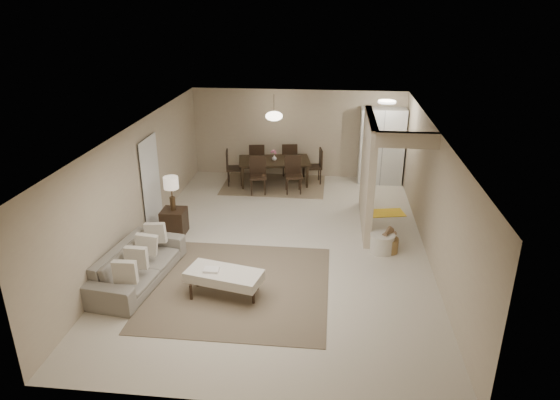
# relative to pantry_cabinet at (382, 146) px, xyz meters

# --- Properties ---
(floor) EXTENTS (9.00, 9.00, 0.00)m
(floor) POSITION_rel_pantry_cabinet_xyz_m (-2.35, -4.15, -1.05)
(floor) COLOR beige
(floor) RESTS_ON ground
(ceiling) EXTENTS (9.00, 9.00, 0.00)m
(ceiling) POSITION_rel_pantry_cabinet_xyz_m (-2.35, -4.15, 1.45)
(ceiling) COLOR white
(ceiling) RESTS_ON back_wall
(back_wall) EXTENTS (6.00, 0.00, 6.00)m
(back_wall) POSITION_rel_pantry_cabinet_xyz_m (-2.35, 0.35, 0.20)
(back_wall) COLOR tan
(back_wall) RESTS_ON floor
(left_wall) EXTENTS (0.00, 9.00, 9.00)m
(left_wall) POSITION_rel_pantry_cabinet_xyz_m (-5.35, -4.15, 0.20)
(left_wall) COLOR tan
(left_wall) RESTS_ON floor
(right_wall) EXTENTS (0.00, 9.00, 9.00)m
(right_wall) POSITION_rel_pantry_cabinet_xyz_m (0.65, -4.15, 0.20)
(right_wall) COLOR tan
(right_wall) RESTS_ON floor
(partition) EXTENTS (0.15, 2.50, 2.50)m
(partition) POSITION_rel_pantry_cabinet_xyz_m (-0.55, -2.90, 0.20)
(partition) COLOR tan
(partition) RESTS_ON floor
(doorway) EXTENTS (0.04, 0.90, 2.04)m
(doorway) POSITION_rel_pantry_cabinet_xyz_m (-5.32, -3.55, -0.03)
(doorway) COLOR black
(doorway) RESTS_ON floor
(pantry_cabinet) EXTENTS (1.20, 0.55, 2.10)m
(pantry_cabinet) POSITION_rel_pantry_cabinet_xyz_m (0.00, 0.00, 0.00)
(pantry_cabinet) COLOR silver
(pantry_cabinet) RESTS_ON floor
(flush_light) EXTENTS (0.44, 0.44, 0.05)m
(flush_light) POSITION_rel_pantry_cabinet_xyz_m (-0.05, -0.95, 1.41)
(flush_light) COLOR white
(flush_light) RESTS_ON ceiling
(living_rug) EXTENTS (3.20, 3.20, 0.01)m
(living_rug) POSITION_rel_pantry_cabinet_xyz_m (-2.93, -5.87, -1.04)
(living_rug) COLOR brown
(living_rug) RESTS_ON floor
(sofa) EXTENTS (2.38, 1.18, 0.67)m
(sofa) POSITION_rel_pantry_cabinet_xyz_m (-4.80, -5.87, -0.72)
(sofa) COLOR gray
(sofa) RESTS_ON floor
(ottoman_bench) EXTENTS (1.40, 0.87, 0.47)m
(ottoman_bench) POSITION_rel_pantry_cabinet_xyz_m (-3.13, -6.17, -0.67)
(ottoman_bench) COLOR beige
(ottoman_bench) RESTS_ON living_rug
(side_table) EXTENTS (0.51, 0.51, 0.56)m
(side_table) POSITION_rel_pantry_cabinet_xyz_m (-4.75, -3.85, -0.77)
(side_table) COLOR black
(side_table) RESTS_ON floor
(table_lamp) EXTENTS (0.32, 0.32, 0.76)m
(table_lamp) POSITION_rel_pantry_cabinet_xyz_m (-4.75, -3.85, 0.07)
(table_lamp) COLOR #46321E
(table_lamp) RESTS_ON side_table
(round_pouf) EXTENTS (0.50, 0.50, 0.39)m
(round_pouf) POSITION_rel_pantry_cabinet_xyz_m (-0.26, -4.25, -0.85)
(round_pouf) COLOR beige
(round_pouf) RESTS_ON floor
(wicker_basket) EXTENTS (0.43, 0.43, 0.31)m
(wicker_basket) POSITION_rel_pantry_cabinet_xyz_m (-0.11, -4.23, -0.90)
(wicker_basket) COLOR olive
(wicker_basket) RESTS_ON floor
(dining_rug) EXTENTS (2.80, 2.10, 0.01)m
(dining_rug) POSITION_rel_pantry_cabinet_xyz_m (-2.94, -0.45, -1.04)
(dining_rug) COLOR #7B664C
(dining_rug) RESTS_ON floor
(dining_table) EXTENTS (2.10, 1.40, 0.68)m
(dining_table) POSITION_rel_pantry_cabinet_xyz_m (-2.94, -0.45, -0.71)
(dining_table) COLOR black
(dining_table) RESTS_ON dining_rug
(dining_chairs) EXTENTS (2.67, 2.11, 0.98)m
(dining_chairs) POSITION_rel_pantry_cabinet_xyz_m (-2.94, -0.45, -0.56)
(dining_chairs) COLOR black
(dining_chairs) RESTS_ON dining_rug
(vase) EXTENTS (0.17, 0.17, 0.14)m
(vase) POSITION_rel_pantry_cabinet_xyz_m (-2.94, -0.45, -0.29)
(vase) COLOR white
(vase) RESTS_ON dining_table
(yellow_mat) EXTENTS (0.92, 0.67, 0.01)m
(yellow_mat) POSITION_rel_pantry_cabinet_xyz_m (0.03, -2.22, -1.04)
(yellow_mat) COLOR yellow
(yellow_mat) RESTS_ON floor
(pendant_light) EXTENTS (0.46, 0.46, 0.71)m
(pendant_light) POSITION_rel_pantry_cabinet_xyz_m (-2.94, -0.45, 0.87)
(pendant_light) COLOR #46321E
(pendant_light) RESTS_ON ceiling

